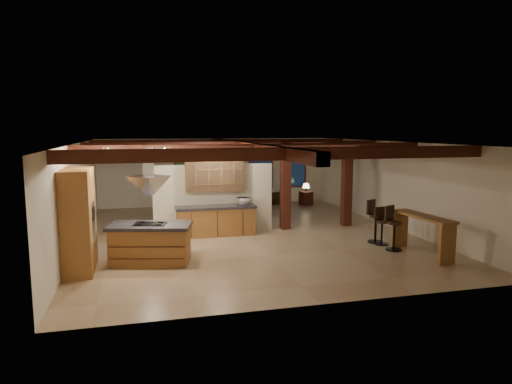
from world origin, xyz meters
TOP-DOWN VIEW (x-y plane):
  - ground at (0.00, 0.00)m, footprint 12.00×12.00m
  - room_walls at (0.00, 0.00)m, footprint 12.00×12.00m
  - ceiling_beams at (0.00, 0.00)m, footprint 10.00×12.00m
  - timber_posts at (2.50, 0.50)m, footprint 2.50×0.30m
  - partition_wall at (-1.00, 0.50)m, footprint 3.80×0.18m
  - pantry_cabinet at (-4.67, -2.60)m, footprint 0.67×1.60m
  - back_counter at (-1.00, 0.11)m, footprint 2.50×0.66m
  - upper_display_cabinet at (-1.00, 0.31)m, footprint 1.80×0.36m
  - range_hood at (-3.05, -2.37)m, footprint 1.10×1.10m
  - back_windows at (2.80, 5.93)m, footprint 2.70×0.07m
  - framed_art at (-1.50, 5.94)m, footprint 0.65×0.05m
  - recessed_cans at (-2.53, -1.93)m, footprint 3.16×2.46m
  - kitchen_island at (-3.05, -2.37)m, footprint 2.19×1.50m
  - dining_table at (-0.12, 2.93)m, footprint 1.89×1.19m
  - sofa at (2.10, 5.50)m, footprint 1.98×1.21m
  - microwave at (-0.10, 0.11)m, footprint 0.43×0.32m
  - bar_counter at (3.90, -3.45)m, footprint 0.69×2.08m
  - side_table at (3.78, 4.89)m, footprint 0.55×0.55m
  - table_lamp at (3.78, 4.89)m, footprint 0.30×0.30m
  - bar_stool_a at (3.43, -2.80)m, footprint 0.46×0.47m
  - bar_stool_b at (3.38, -1.88)m, footprint 0.47×0.48m
  - bar_stool_c at (3.43, -2.18)m, footprint 0.38×0.38m
  - dining_chairs at (-0.12, 2.93)m, footprint 2.04×2.04m

SIDE VIEW (x-z plane):
  - ground at x=0.00m, z-range 0.00..0.00m
  - sofa at x=2.10m, z-range 0.00..0.54m
  - side_table at x=3.78m, z-range 0.00..0.59m
  - dining_table at x=-0.12m, z-range 0.00..0.63m
  - back_counter at x=-1.00m, z-range 0.01..0.95m
  - kitchen_island at x=-3.05m, z-range 0.00..1.00m
  - bar_stool_c at x=3.43m, z-range 0.01..1.09m
  - dining_chairs at x=-0.12m, z-range 0.01..1.22m
  - bar_stool_a at x=3.43m, z-range 0.01..1.23m
  - bar_stool_b at x=3.38m, z-range 0.01..1.26m
  - bar_counter at x=3.90m, z-range 0.19..1.26m
  - table_lamp at x=3.78m, z-range 0.66..1.02m
  - microwave at x=-0.10m, z-range 0.94..1.16m
  - partition_wall at x=-1.00m, z-range 0.00..2.20m
  - pantry_cabinet at x=-4.67m, z-range 0.00..2.40m
  - back_windows at x=2.80m, z-range 0.65..2.35m
  - framed_art at x=-1.50m, z-range 1.27..2.12m
  - timber_posts at x=2.50m, z-range 0.31..3.21m
  - room_walls at x=0.00m, z-range -4.22..7.78m
  - range_hood at x=-3.05m, z-range 1.08..2.48m
  - upper_display_cabinet at x=-1.00m, z-range 1.37..2.33m
  - ceiling_beams at x=0.00m, z-range 2.62..2.90m
  - recessed_cans at x=-2.53m, z-range 2.85..2.89m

